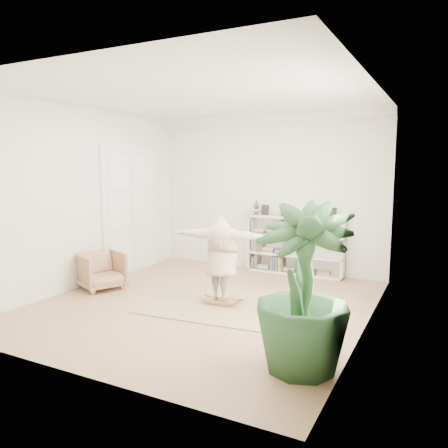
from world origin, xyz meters
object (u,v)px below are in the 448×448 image
Objects in this scene: houseplant at (303,288)px; bookshelf at (295,246)px; armchair at (101,270)px; rocker_board at (221,301)px; person at (221,256)px.

bookshelf is at bearing 109.07° from houseplant.
armchair is 2.63m from rocker_board.
armchair is at bearing 161.08° from houseplant.
person is at bearing -62.33° from armchair.
person is 2.66m from houseplant.
armchair is at bearing -136.15° from bookshelf.
bookshelf reaches higher than rocker_board.
houseplant reaches higher than bookshelf.
person is (-0.44, -2.74, 0.24)m from bookshelf.
houseplant reaches higher than rocker_board.
bookshelf is 4.10× the size of rocker_board.
armchair is 4.91m from houseplant.
armchair is at bearing 179.12° from rocker_board.
person is at bearing -177.73° from rocker_board.
houseplant is at bearing -85.22° from armchair.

